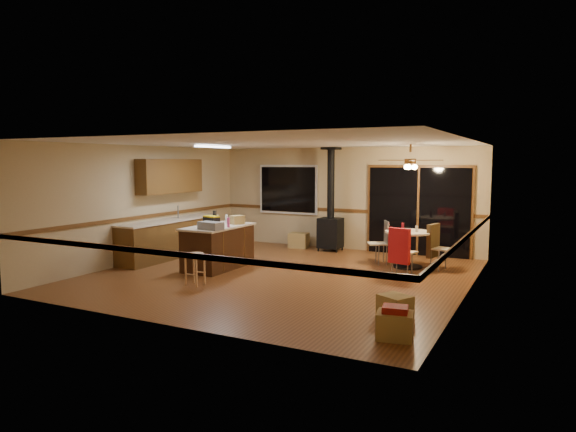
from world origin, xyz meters
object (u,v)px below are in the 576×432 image
Objects in this scene: toolbox_grey at (211,226)px; box_corner_b at (395,307)px; dining_table at (408,243)px; chair_near at (400,246)px; wood_stove at (331,222)px; chair_right at (434,241)px; kitchen_island at (218,247)px; bar_stool at (195,269)px; chair_left at (382,237)px; blue_bucket at (211,268)px; box_under_window at (299,240)px; box_corner_a at (395,326)px; toolbox_black at (211,222)px.

box_corner_b is (4.06, -1.22, -0.81)m from toolbox_grey.
dining_table is 1.39× the size of chair_near.
wood_stove is at bearing 152.24° from dining_table.
chair_right is 3.76m from box_corner_b.
wood_stove reaches higher than kitchen_island.
bar_stool is at bearing -72.39° from toolbox_grey.
wood_stove is 3.11m from chair_near.
toolbox_grey is 0.90× the size of chair_left.
box_under_window is at bearing 87.72° from blue_bucket.
toolbox_grey is at bearing 154.41° from box_corner_a.
chair_left is at bearing 166.19° from dining_table.
dining_table is (3.06, 3.32, 0.24)m from bar_stool.
chair_left is (-0.61, 0.15, 0.05)m from dining_table.
chair_near is 1.00× the size of chair_right.
box_corner_a is at bearing -74.85° from box_corner_b.
toolbox_black reaches higher than toolbox_grey.
box_under_window is at bearing 87.30° from toolbox_grey.
blue_bucket is at bearing -92.28° from box_under_window.
kitchen_island is 0.79m from toolbox_grey.
box_under_window is at bearing 146.73° from chair_near.
toolbox_black is at bearing -97.99° from box_under_window.
bar_stool is 4.56m from box_under_window.
chair_left is (2.45, 3.47, 0.29)m from bar_stool.
blue_bucket is at bearing -143.55° from dining_table.
box_corner_b is at bearing -16.33° from blue_bucket.
box_under_window is (-3.70, 1.15, -0.40)m from chair_right.
kitchen_island is 3.47× the size of box_under_window.
kitchen_island is at bearing -113.09° from wood_stove.
box_under_window reaches higher than blue_bucket.
dining_table is at bearing -21.35° from box_under_window.
chair_near is at bearing -33.27° from box_under_window.
bar_stool is 0.60× the size of dining_table.
box_corner_b is (-0.23, 0.83, -0.00)m from box_corner_a.
chair_left is (2.96, 2.01, 0.14)m from kitchen_island.
toolbox_black is 0.78× the size of box_corner_a.
wood_stove is at bearing 66.91° from kitchen_island.
chair_near is 3.88m from box_under_window.
toolbox_grey is 3.75m from box_under_window.
box_corner_a is at bearing -60.49° from wood_stove.
toolbox_black is 0.36× the size of dining_table.
wood_stove is (1.30, 3.05, 0.28)m from kitchen_island.
chair_near is at bearing 25.06° from blue_bucket.
toolbox_grey is at bearing -147.04° from chair_right.
toolbox_grey reaches higher than kitchen_island.
toolbox_grey is at bearing -136.89° from chair_left.
box_corner_b is at bearing -51.42° from box_under_window.
chair_left is at bearing 122.71° from chair_near.
chair_right is (2.78, -1.10, -0.13)m from wood_stove.
toolbox_black reaches higher than dining_table.
kitchen_island reaches higher than dining_table.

